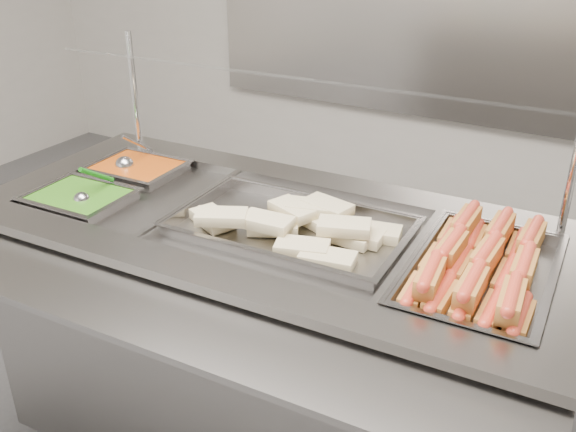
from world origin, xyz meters
The scene contains 12 objects.
back_panel centered at (0.00, 2.45, 1.20)m, with size 3.00×0.04×1.20m, color #A6A09C.
steam_counter centered at (0.09, 0.40, 0.44)m, with size 1.86×0.89×0.88m.
tray_rail centered at (0.11, -0.10, 0.83)m, with size 1.76×0.44×0.05m.
sneeze_guard centered at (0.08, 0.61, 1.23)m, with size 1.62×0.36×0.43m.
pan_hotdogs centered at (0.70, 0.42, 0.83)m, with size 0.35×0.55×0.10m.
pan_wraps centered at (0.15, 0.40, 0.85)m, with size 0.68×0.42×0.07m.
pan_beans centered at (-0.55, 0.51, 0.83)m, with size 0.30×0.25×0.10m.
pan_peas centered at (-0.53, 0.23, 0.83)m, with size 0.30×0.25×0.10m.
hotdogs_in_buns centered at (0.69, 0.42, 0.88)m, with size 0.32×0.51×0.11m.
tortilla_wraps centered at (0.19, 0.40, 0.88)m, with size 0.62×0.34×0.07m.
ladle centered at (-0.58, 0.49, 0.88)m, with size 0.07×0.19×0.15m.
serving_spoon centered at (-0.50, 0.22, 0.88)m, with size 0.05×0.18×0.13m.
Camera 1 is at (0.98, -1.04, 1.72)m, focal length 40.00 mm.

